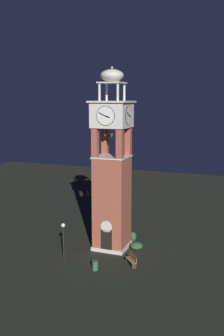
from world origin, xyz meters
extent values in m
plane|color=black|center=(0.00, 0.00, 0.00)|extent=(80.00, 80.00, 0.00)
cube|color=#9E4C38|center=(0.00, 0.00, 4.41)|extent=(2.92, 2.92, 8.82)
cube|color=silver|center=(0.00, 0.00, 0.17)|extent=(3.12, 3.12, 0.35)
cube|color=black|center=(0.00, -1.47, 1.15)|extent=(1.10, 0.04, 2.20)
cylinder|color=silver|center=(0.00, -1.47, 2.55)|extent=(1.10, 0.04, 1.10)
cube|color=#9E4C38|center=(-1.18, -1.18, 10.20)|extent=(0.56, 0.56, 2.77)
cube|color=#9E4C38|center=(1.18, -1.18, 10.20)|extent=(0.56, 0.56, 2.77)
cube|color=#9E4C38|center=(-1.18, 1.18, 10.20)|extent=(0.56, 0.56, 2.77)
cube|color=#9E4C38|center=(1.18, 1.18, 10.20)|extent=(0.56, 0.56, 2.77)
cube|color=silver|center=(0.00, 0.00, 8.88)|extent=(3.08, 3.08, 0.12)
cone|color=brown|center=(0.66, 0.03, 10.91)|extent=(0.41, 0.41, 0.46)
cone|color=brown|center=(0.24, 0.61, 10.91)|extent=(0.42, 0.42, 0.36)
cone|color=brown|center=(-0.48, 0.45, 10.91)|extent=(0.55, 0.55, 0.45)
cone|color=brown|center=(-0.56, -0.34, 10.91)|extent=(0.50, 0.50, 0.41)
cone|color=brown|center=(0.20, -0.62, 10.91)|extent=(0.41, 0.41, 0.42)
cube|color=silver|center=(0.00, 0.00, 12.71)|extent=(3.16, 3.16, 2.25)
cylinder|color=white|center=(0.00, -1.60, 12.71)|extent=(1.71, 0.05, 1.71)
torus|color=black|center=(0.00, -1.60, 12.71)|extent=(1.73, 0.06, 1.73)
cube|color=black|center=(0.20, -1.66, 12.64)|extent=(0.43, 0.03, 0.22)
cube|color=black|center=(-0.31, -1.66, 12.85)|extent=(0.65, 0.03, 0.34)
cylinder|color=white|center=(0.00, 1.60, 12.71)|extent=(1.71, 0.05, 1.71)
torus|color=black|center=(0.00, 1.60, 12.71)|extent=(1.73, 0.06, 1.73)
cube|color=black|center=(0.20, 1.66, 12.64)|extent=(0.43, 0.03, 0.22)
cube|color=black|center=(-0.31, 1.66, 12.85)|extent=(0.65, 0.03, 0.34)
cylinder|color=white|center=(-1.60, 0.00, 12.71)|extent=(0.05, 1.71, 1.71)
torus|color=black|center=(-1.60, 0.00, 12.71)|extent=(0.06, 1.73, 1.73)
cube|color=black|center=(-1.66, 0.20, 12.64)|extent=(0.03, 0.43, 0.22)
cube|color=black|center=(-1.66, -0.31, 12.85)|extent=(0.03, 0.65, 0.34)
cylinder|color=white|center=(1.60, 0.00, 12.71)|extent=(0.05, 1.71, 1.71)
torus|color=black|center=(1.60, 0.00, 12.71)|extent=(0.06, 1.73, 1.73)
cube|color=black|center=(1.66, 0.20, 12.64)|extent=(0.03, 0.43, 0.22)
cube|color=black|center=(1.66, -0.31, 12.85)|extent=(0.03, 0.65, 0.34)
cube|color=silver|center=(0.00, 0.00, 13.91)|extent=(3.52, 3.52, 0.16)
cylinder|color=silver|center=(-0.87, -0.87, 14.76)|extent=(0.22, 0.22, 1.54)
cylinder|color=silver|center=(0.87, -0.87, 14.76)|extent=(0.22, 0.22, 1.54)
cylinder|color=silver|center=(-0.87, 0.87, 14.76)|extent=(0.22, 0.22, 1.54)
cylinder|color=silver|center=(0.87, 0.87, 14.76)|extent=(0.22, 0.22, 1.54)
cube|color=silver|center=(0.00, 0.00, 15.59)|extent=(2.18, 2.18, 0.12)
ellipsoid|color=silver|center=(0.00, 0.00, 16.21)|extent=(2.10, 2.10, 1.13)
sphere|color=#B79338|center=(0.00, 0.00, 16.90)|extent=(0.24, 0.24, 0.24)
cube|color=brown|center=(2.96, -3.20, 0.45)|extent=(1.37, 1.50, 0.06)
cube|color=brown|center=(3.10, -3.08, 0.73)|extent=(1.08, 1.25, 0.44)
cube|color=#2D2D33|center=(3.43, -3.75, 0.21)|extent=(0.35, 0.32, 0.42)
cube|color=#2D2D33|center=(2.49, -2.65, 0.21)|extent=(0.35, 0.32, 0.42)
cylinder|color=black|center=(-2.71, -4.77, 1.61)|extent=(0.12, 0.12, 3.22)
sphere|color=#F9EFCC|center=(-2.71, -4.77, 3.40)|extent=(0.36, 0.36, 0.36)
cylinder|color=#38513D|center=(0.46, -5.19, 0.40)|extent=(0.52, 0.52, 0.80)
ellipsoid|color=#28562D|center=(2.36, 0.39, 0.34)|extent=(1.20, 1.20, 0.68)
ellipsoid|color=#28562D|center=(1.43, 2.15, 0.51)|extent=(0.71, 0.71, 1.03)
camera|label=1|loc=(12.58, -33.00, 14.19)|focal=41.16mm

